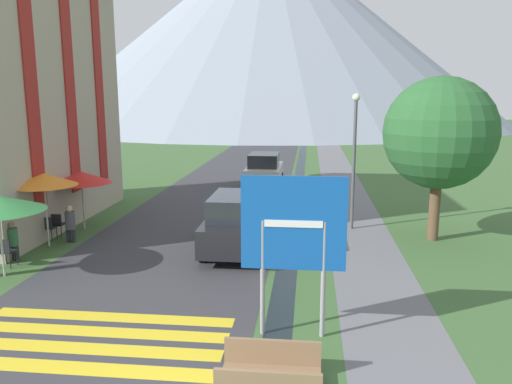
# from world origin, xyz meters

# --- Properties ---
(ground_plane) EXTENTS (160.00, 160.00, 0.00)m
(ground_plane) POSITION_xyz_m (0.00, 20.00, 0.00)
(ground_plane) COLOR #3D6033
(road) EXTENTS (6.40, 60.00, 0.01)m
(road) POSITION_xyz_m (-2.50, 30.00, 0.00)
(road) COLOR #38383D
(road) RESTS_ON ground_plane
(footpath) EXTENTS (2.20, 60.00, 0.01)m
(footpath) POSITION_xyz_m (3.60, 30.00, 0.00)
(footpath) COLOR slate
(footpath) RESTS_ON ground_plane
(drainage_channel) EXTENTS (0.60, 60.00, 0.00)m
(drainage_channel) POSITION_xyz_m (1.20, 30.00, 0.00)
(drainage_channel) COLOR black
(drainage_channel) RESTS_ON ground_plane
(crosswalk_marking) EXTENTS (5.44, 2.54, 0.01)m
(crosswalk_marking) POSITION_xyz_m (-2.50, 3.20, 0.01)
(crosswalk_marking) COLOR yellow
(crosswalk_marking) RESTS_ON ground_plane
(mountain_distant) EXTENTS (77.05, 77.05, 31.18)m
(mountain_distant) POSITION_xyz_m (-5.20, 80.98, 15.59)
(mountain_distant) COLOR gray
(mountain_distant) RESTS_ON ground_plane
(hotel_building) EXTENTS (5.36, 9.86, 10.27)m
(hotel_building) POSITION_xyz_m (-9.40, 12.00, 5.57)
(hotel_building) COLOR tan
(hotel_building) RESTS_ON ground_plane
(road_sign) EXTENTS (2.09, 0.11, 3.32)m
(road_sign) POSITION_xyz_m (1.49, 3.84, 2.14)
(road_sign) COLOR gray
(road_sign) RESTS_ON ground_plane
(footbridge) EXTENTS (1.70, 1.10, 0.65)m
(footbridge) POSITION_xyz_m (1.20, 1.84, 0.23)
(footbridge) COLOR #846647
(footbridge) RESTS_ON ground_plane
(parked_car_near) EXTENTS (1.98, 4.23, 1.82)m
(parked_car_near) POSITION_xyz_m (-0.40, 9.41, 0.91)
(parked_car_near) COLOR black
(parked_car_near) RESTS_ON ground_plane
(parked_car_far) EXTENTS (1.88, 4.02, 1.82)m
(parked_car_far) POSITION_xyz_m (-0.60, 20.54, 0.91)
(parked_car_far) COLOR silver
(parked_car_far) RESTS_ON ground_plane
(cafe_chair_far_right) EXTENTS (0.40, 0.40, 0.85)m
(cafe_chair_far_right) POSITION_xyz_m (-6.83, 10.15, 0.51)
(cafe_chair_far_right) COLOR #232328
(cafe_chair_far_right) RESTS_ON ground_plane
(cafe_chair_near_right) EXTENTS (0.40, 0.40, 0.85)m
(cafe_chair_near_right) POSITION_xyz_m (-6.77, 7.07, 0.51)
(cafe_chair_near_right) COLOR #232328
(cafe_chair_near_right) RESTS_ON ground_plane
(cafe_chair_far_left) EXTENTS (0.40, 0.40, 0.85)m
(cafe_chair_far_left) POSITION_xyz_m (-6.93, 9.70, 0.51)
(cafe_chair_far_left) COLOR #232328
(cafe_chair_far_left) RESTS_ON ground_plane
(cafe_umbrella_middle_orange) EXTENTS (2.09, 2.09, 2.40)m
(cafe_umbrella_middle_orange) POSITION_xyz_m (-6.64, 9.19, 2.20)
(cafe_umbrella_middle_orange) COLOR #B7B2A8
(cafe_umbrella_middle_orange) RESTS_ON ground_plane
(cafe_umbrella_rear_red) EXTENTS (2.16, 2.16, 2.14)m
(cafe_umbrella_rear_red) POSITION_xyz_m (-6.44, 11.39, 1.92)
(cafe_umbrella_rear_red) COLOR #B7B2A8
(cafe_umbrella_rear_red) RESTS_ON ground_plane
(person_seated_far) EXTENTS (0.32, 0.32, 1.20)m
(person_seated_far) POSITION_xyz_m (-6.93, 7.69, 0.66)
(person_seated_far) COLOR #282833
(person_seated_far) RESTS_ON ground_plane
(person_seated_near) EXTENTS (0.32, 0.32, 1.26)m
(person_seated_near) POSITION_xyz_m (-6.11, 9.66, 0.70)
(person_seated_near) COLOR #282833
(person_seated_near) RESTS_ON ground_plane
(streetlamp) EXTENTS (0.28, 0.28, 4.91)m
(streetlamp) POSITION_xyz_m (3.38, 12.43, 2.93)
(streetlamp) COLOR #515156
(streetlamp) RESTS_ON ground_plane
(tree_by_path) EXTENTS (3.69, 3.69, 5.48)m
(tree_by_path) POSITION_xyz_m (6.01, 11.26, 3.62)
(tree_by_path) COLOR brown
(tree_by_path) RESTS_ON ground_plane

